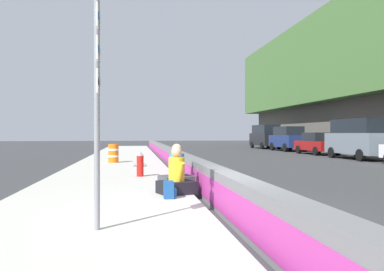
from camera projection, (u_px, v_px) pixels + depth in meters
ground_plane at (233, 218)px, 7.52m from camera, size 160.00×160.00×0.00m
sidewalk_strip at (92, 219)px, 7.13m from camera, size 80.00×4.40×0.14m
jersey_barrier at (233, 196)px, 7.52m from camera, size 76.00×0.45×0.85m
route_sign_post at (97, 95)px, 6.06m from camera, size 0.44×0.09×3.60m
fire_hydrant at (140, 164)px, 13.59m from camera, size 0.26×0.46×0.88m
seated_person_foreground at (177, 179)px, 9.71m from camera, size 0.96×1.03×1.17m
seated_person_middle at (177, 174)px, 10.85m from camera, size 0.96×1.05×1.21m
backpack at (169, 190)px, 9.01m from camera, size 0.32×0.28×0.40m
construction_barrel at (113, 153)px, 20.07m from camera, size 0.54×0.54×0.95m
parked_car_fourth at (359, 138)px, 24.59m from camera, size 5.13×2.15×2.56m
parked_car_midline at (317, 143)px, 30.36m from camera, size 4.55×2.05×1.71m
parked_car_far at (288, 138)px, 36.30m from camera, size 4.85×2.17×2.28m
parked_car_farther at (265, 136)px, 42.30m from camera, size 5.13×2.17×2.56m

